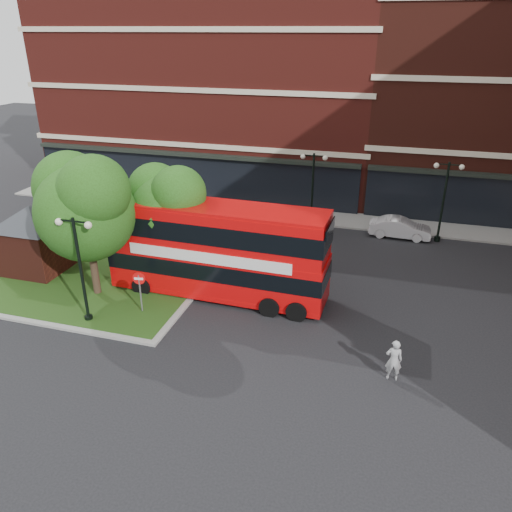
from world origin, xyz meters
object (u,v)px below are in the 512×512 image
(bus, at_px, (217,245))
(woman, at_px, (394,360))
(car_white, at_px, (400,228))
(car_silver, at_px, (205,208))

(bus, xyz_separation_m, woman, (8.58, -4.38, -1.82))
(woman, height_order, car_white, woman)
(car_silver, relative_size, car_white, 1.06)
(car_white, bearing_deg, woman, -177.87)
(car_white, bearing_deg, car_silver, 91.53)
(car_silver, bearing_deg, car_white, -88.63)
(bus, xyz_separation_m, car_silver, (-4.75, 10.24, -1.98))
(bus, distance_m, car_white, 13.42)
(woman, height_order, car_silver, woman)
(bus, height_order, woman, bus)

